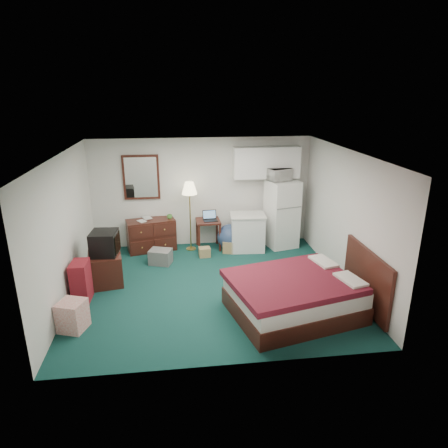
{
  "coord_description": "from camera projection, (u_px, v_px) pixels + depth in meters",
  "views": [
    {
      "loc": [
        -0.61,
        -6.68,
        3.53
      ],
      "look_at": [
        0.29,
        0.51,
        1.06
      ],
      "focal_mm": 32.0,
      "sensor_mm": 36.0,
      "label": 1
    }
  ],
  "objects": [
    {
      "name": "fridge",
      "position": [
        282.0,
        214.0,
        9.21
      ],
      "size": [
        0.78,
        0.78,
        1.56
      ],
      "primitive_type": null,
      "rotation": [
        0.0,
        0.0,
        0.25
      ],
      "color": "white",
      "rests_on": "floor"
    },
    {
      "name": "mirror",
      "position": [
        141.0,
        177.0,
        8.87
      ],
      "size": [
        0.8,
        0.06,
        1.0
      ],
      "primitive_type": null,
      "color": "white",
      "rests_on": "walls"
    },
    {
      "name": "headboard",
      "position": [
        366.0,
        279.0,
        6.57
      ],
      "size": [
        0.06,
        1.56,
        1.0
      ],
      "primitive_type": null,
      "color": "#34180F",
      "rests_on": "walls"
    },
    {
      "name": "book_b",
      "position": [
        143.0,
        214.0,
        8.98
      ],
      "size": [
        0.18,
        0.09,
        0.25
      ],
      "primitive_type": "imported",
      "rotation": [
        0.0,
        0.0,
        0.37
      ],
      "color": "#A08243",
      "rests_on": "dresser"
    },
    {
      "name": "cardboard_box_a",
      "position": [
        205.0,
        252.0,
        8.79
      ],
      "size": [
        0.26,
        0.23,
        0.21
      ],
      "primitive_type": null,
      "rotation": [
        0.0,
        0.0,
        0.07
      ],
      "color": "#A08243",
      "rests_on": "floor"
    },
    {
      "name": "retail_box",
      "position": [
        72.0,
        316.0,
        6.1
      ],
      "size": [
        0.48,
        0.48,
        0.47
      ],
      "primitive_type": null,
      "rotation": [
        0.0,
        0.0,
        -0.33
      ],
      "color": "white",
      "rests_on": "floor"
    },
    {
      "name": "walls",
      "position": [
        211.0,
        224.0,
        7.08
      ],
      "size": [
        5.01,
        4.51,
        2.5
      ],
      "color": "silver",
      "rests_on": "floor"
    },
    {
      "name": "dresser",
      "position": [
        151.0,
        235.0,
        9.08
      ],
      "size": [
        1.14,
        0.71,
        0.72
      ],
      "primitive_type": null,
      "rotation": [
        0.0,
        0.0,
        0.23
      ],
      "color": "#34180F",
      "rests_on": "floor"
    },
    {
      "name": "bed",
      "position": [
        294.0,
        296.0,
        6.5
      ],
      "size": [
        2.26,
        1.94,
        0.63
      ],
      "primitive_type": null,
      "rotation": [
        0.0,
        0.0,
        0.24
      ],
      "color": "#500D17",
      "rests_on": "floor"
    },
    {
      "name": "tv_stand",
      "position": [
        106.0,
        269.0,
        7.52
      ],
      "size": [
        0.7,
        0.74,
        0.59
      ],
      "primitive_type": null,
      "rotation": [
        0.0,
        0.0,
        0.18
      ],
      "color": "#34180F",
      "rests_on": "floor"
    },
    {
      "name": "microwave",
      "position": [
        279.0,
        173.0,
        8.89
      ],
      "size": [
        0.58,
        0.46,
        0.34
      ],
      "primitive_type": "imported",
      "rotation": [
        0.0,
        0.0,
        0.42
      ],
      "color": "white",
      "rests_on": "fridge"
    },
    {
      "name": "crt_tv",
      "position": [
        104.0,
        243.0,
        7.38
      ],
      "size": [
        0.52,
        0.55,
        0.44
      ],
      "primitive_type": null,
      "rotation": [
        0.0,
        0.0,
        -0.08
      ],
      "color": "black",
      "rests_on": "tv_stand"
    },
    {
      "name": "laptop",
      "position": [
        210.0,
        216.0,
        9.02
      ],
      "size": [
        0.34,
        0.28,
        0.21
      ],
      "primitive_type": null,
      "rotation": [
        0.0,
        0.0,
        0.1
      ],
      "color": "black",
      "rests_on": "desk"
    },
    {
      "name": "exercise_ball",
      "position": [
        230.0,
        237.0,
        9.14
      ],
      "size": [
        0.62,
        0.62,
        0.6
      ],
      "primitive_type": "sphere",
      "rotation": [
        0.0,
        0.0,
        -0.03
      ],
      "color": "navy",
      "rests_on": "floor"
    },
    {
      "name": "suitcase",
      "position": [
        81.0,
        282.0,
        6.89
      ],
      "size": [
        0.29,
        0.45,
        0.72
      ],
      "primitive_type": null,
      "rotation": [
        0.0,
        0.0,
        -0.02
      ],
      "color": "maroon",
      "rests_on": "floor"
    },
    {
      "name": "floor_lamp",
      "position": [
        190.0,
        217.0,
        8.98
      ],
      "size": [
        0.34,
        0.34,
        1.58
      ],
      "primitive_type": null,
      "rotation": [
        0.0,
        0.0,
        -0.0
      ],
      "color": "gold",
      "rests_on": "floor"
    },
    {
      "name": "cardboard_box_b",
      "position": [
        229.0,
        246.0,
        9.03
      ],
      "size": [
        0.3,
        0.33,
        0.28
      ],
      "primitive_type": null,
      "rotation": [
        0.0,
        0.0,
        -0.28
      ],
      "color": "#A08243",
      "rests_on": "floor"
    },
    {
      "name": "ceiling",
      "position": [
        210.0,
        153.0,
        6.68
      ],
      "size": [
        5.0,
        4.5,
        0.01
      ],
      "primitive_type": "cube",
      "color": "silver",
      "rests_on": "walls"
    },
    {
      "name": "file_bin",
      "position": [
        161.0,
        257.0,
        8.42
      ],
      "size": [
        0.53,
        0.46,
        0.31
      ],
      "primitive_type": null,
      "rotation": [
        0.0,
        0.0,
        -0.32
      ],
      "color": "slate",
      "rests_on": "floor"
    },
    {
      "name": "upper_cabinets",
      "position": [
        266.0,
        162.0,
        8.97
      ],
      "size": [
        1.5,
        0.35,
        0.7
      ],
      "primitive_type": null,
      "color": "white",
      "rests_on": "walls"
    },
    {
      "name": "book_a",
      "position": [
        138.0,
        218.0,
        8.77
      ],
      "size": [
        0.14,
        0.1,
        0.21
      ],
      "primitive_type": "imported",
      "rotation": [
        0.0,
        0.0,
        0.57
      ],
      "color": "#A08243",
      "rests_on": "dresser"
    },
    {
      "name": "mug",
      "position": [
        170.0,
        216.0,
        9.02
      ],
      "size": [
        0.15,
        0.14,
        0.12
      ],
      "primitive_type": "imported",
      "rotation": [
        0.0,
        0.0,
        0.52
      ],
      "color": "#4A8D39",
      "rests_on": "dresser"
    },
    {
      "name": "kitchen_counter",
      "position": [
        247.0,
        233.0,
        9.08
      ],
      "size": [
        0.78,
        0.62,
        0.81
      ],
      "primitive_type": null,
      "rotation": [
        0.0,
        0.0,
        -0.07
      ],
      "color": "white",
      "rests_on": "floor"
    },
    {
      "name": "floor",
      "position": [
        212.0,
        287.0,
        7.48
      ],
      "size": [
        5.0,
        4.5,
        0.01
      ],
      "primitive_type": "cube",
      "color": "#0D3130",
      "rests_on": "ground"
    },
    {
      "name": "desk",
      "position": [
        208.0,
        234.0,
        9.2
      ],
      "size": [
        0.55,
        0.55,
        0.68
      ],
      "primitive_type": null,
      "rotation": [
        0.0,
        0.0,
        0.04
      ],
      "color": "#34180F",
      "rests_on": "floor"
    }
  ]
}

